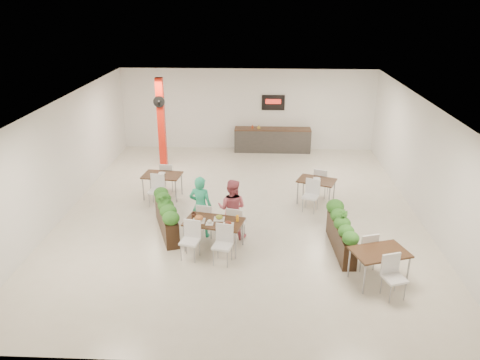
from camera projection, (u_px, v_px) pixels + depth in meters
The scene contains 12 objects.
ground at pixel (241, 212), 13.54m from camera, with size 12.00×12.00×0.00m, color beige.
room_shell at pixel (241, 145), 12.80m from camera, with size 10.10×12.10×3.22m.
red_column at pixel (161, 122), 16.58m from camera, with size 0.40×0.41×3.20m.
service_counter at pixel (272, 139), 18.56m from camera, with size 3.00×0.64×2.20m.
main_table at pixel (214, 225), 11.35m from camera, with size 1.55×1.85×0.92m.
diner_man at pixel (201, 207), 11.91m from camera, with size 0.60×0.39×1.64m, color #28B080.
diner_woman at pixel (232, 209), 11.89m from camera, with size 0.76×0.60×1.57m, color #CF5C6C.
planter_left at pixel (166, 214), 12.19m from camera, with size 0.99×2.00×1.10m.
planter_right at pixel (342, 232), 11.32m from camera, with size 0.51×2.05×1.08m.
side_table_a at pixel (162, 178), 14.27m from camera, with size 1.22×1.66×0.92m.
side_table_b at pixel (316, 184), 13.86m from camera, with size 1.26×1.66×0.92m.
side_table_c at pixel (379, 256), 10.03m from camera, with size 1.35×1.67×0.92m.
Camera 1 is at (0.53, -12.23, 5.86)m, focal length 35.00 mm.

